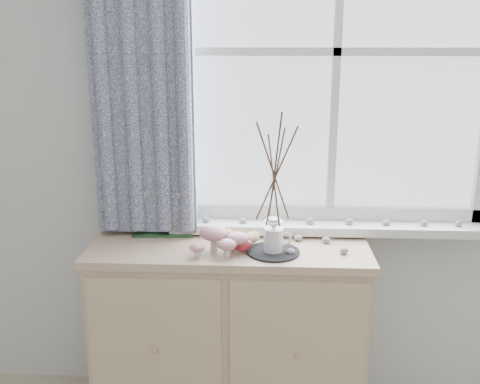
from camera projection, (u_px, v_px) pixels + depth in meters
The scene contains 9 objects.
room_shell at pixel (268, 80), 0.51m from camera, with size 4.04×4.04×2.62m.
sideboard at pixel (229, 333), 2.41m from camera, with size 1.20×0.45×0.85m.
botanical_book at pixel (161, 213), 2.36m from camera, with size 0.31×0.13×0.22m, color #204426, non-canonical shape.
toadstool_cluster at pixel (221, 238), 2.20m from camera, with size 0.24×0.17×0.11m.
wooden_eggs at pixel (239, 239), 2.27m from camera, with size 0.17×0.18×0.08m.
songbird_figurine at pixel (242, 241), 2.26m from camera, with size 0.12×0.05×0.06m, color white, non-canonical shape.
crocheted_doily at pixel (273, 252), 2.21m from camera, with size 0.22×0.22×0.01m, color black.
twig_pitcher at pixel (275, 171), 2.12m from camera, with size 0.22×0.22×0.60m.
sideboard_pebbles at pixel (306, 243), 2.28m from camera, with size 0.34×0.23×0.03m.
Camera 1 is at (0.01, -0.39, 1.69)m, focal length 40.00 mm.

